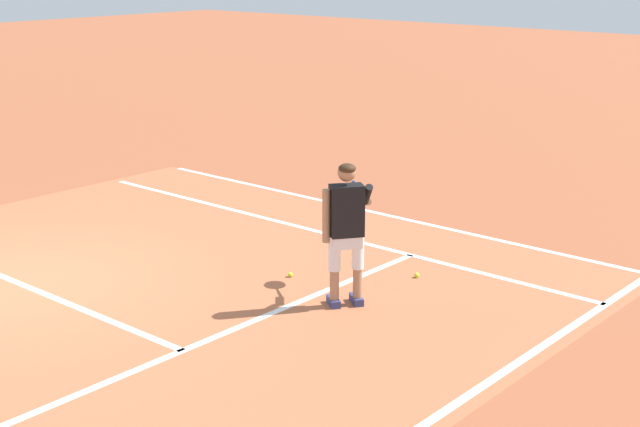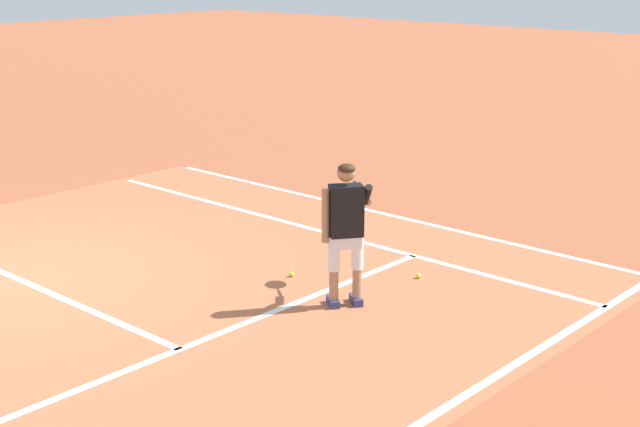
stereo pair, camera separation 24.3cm
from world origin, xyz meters
name	(u,v)px [view 2 (the right image)]	position (x,y,z in m)	size (l,w,h in m)	color
ground_plane	(20,280)	(0.00, 0.00, 0.00)	(80.00, 80.00, 0.00)	#9E5133
court_inner_surface	(81,306)	(0.00, -1.35, 0.00)	(10.98, 9.59, 0.00)	#B2603D
line_service	(179,349)	(0.00, -3.15, 0.00)	(8.23, 0.10, 0.01)	white
line_centre_service	(17,279)	(0.00, 0.05, 0.00)	(0.10, 6.40, 0.01)	white
line_singles_right	(316,230)	(4.12, -1.35, 0.00)	(0.10, 9.19, 0.01)	white
line_doubles_right	(374,211)	(5.49, -1.35, 0.00)	(0.10, 9.19, 0.01)	white
tennis_player	(346,224)	(2.13, -3.62, 0.99)	(1.10, 0.84, 1.71)	navy
tennis_ball_near_feet	(292,274)	(2.39, -2.49, 0.03)	(0.07, 0.07, 0.07)	#CCE02D
tennis_ball_by_baseline	(418,276)	(3.43, -3.73, 0.03)	(0.07, 0.07, 0.07)	#CCE02D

